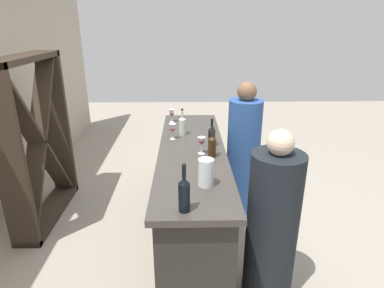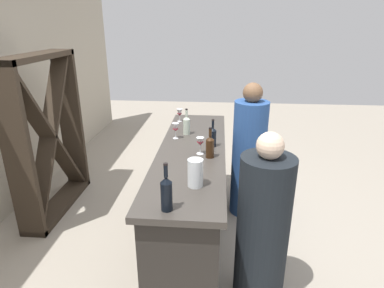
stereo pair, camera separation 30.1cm
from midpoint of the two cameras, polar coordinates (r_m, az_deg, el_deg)
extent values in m
plane|color=#9E9384|center=(3.56, 2.51, -15.56)|extent=(12.00, 12.00, 0.00)
cube|color=#2A2723|center=(3.31, 2.64, -9.14)|extent=(2.30, 0.55, 0.92)
cube|color=#3D3833|center=(3.10, 2.78, -1.35)|extent=(2.38, 0.63, 0.05)
cube|color=#33281E|center=(3.43, -26.12, -2.08)|extent=(0.06, 0.28, 1.80)
cube|color=#33281E|center=(4.40, -18.71, 3.74)|extent=(0.06, 0.28, 1.80)
cube|color=#33281E|center=(3.73, -23.78, 13.90)|extent=(1.23, 0.28, 0.06)
cube|color=#33281E|center=(4.25, -20.38, -9.92)|extent=(1.23, 0.28, 0.06)
cube|color=#33281E|center=(3.90, -21.96, 1.19)|extent=(1.14, 0.20, 1.70)
cube|color=#33281E|center=(3.90, -21.96, 1.19)|extent=(1.14, 0.20, 1.70)
cylinder|color=black|center=(2.08, -0.33, -9.31)|extent=(0.08, 0.08, 0.20)
cone|color=black|center=(2.02, -0.33, -6.44)|extent=(0.08, 0.08, 0.04)
cylinder|color=black|center=(1.99, -0.34, -4.90)|extent=(0.03, 0.03, 0.08)
cylinder|color=black|center=(1.97, -0.34, -3.67)|extent=(0.03, 0.03, 0.01)
cylinder|color=#331E0F|center=(2.88, 6.17, -0.87)|extent=(0.07, 0.07, 0.17)
cone|color=#331E0F|center=(2.85, 6.24, 0.98)|extent=(0.07, 0.07, 0.03)
cylinder|color=#331E0F|center=(2.83, 6.28, 1.95)|extent=(0.03, 0.03, 0.07)
cylinder|color=black|center=(2.82, 6.31, 2.74)|extent=(0.03, 0.03, 0.01)
cylinder|color=black|center=(3.14, 6.39, 0.93)|extent=(0.07, 0.07, 0.16)
cone|color=black|center=(3.11, 6.46, 2.60)|extent=(0.07, 0.07, 0.03)
cylinder|color=black|center=(3.09, 6.50, 3.47)|extent=(0.02, 0.02, 0.07)
cylinder|color=black|center=(3.08, 6.53, 4.18)|extent=(0.03, 0.03, 0.01)
cylinder|color=#B7C6B2|center=(3.47, 1.52, 3.03)|extent=(0.08, 0.08, 0.17)
cone|color=#B7C6B2|center=(3.44, 1.54, 4.60)|extent=(0.08, 0.08, 0.03)
cylinder|color=#B7C6B2|center=(3.43, 1.55, 5.42)|extent=(0.03, 0.03, 0.07)
cylinder|color=black|center=(3.41, 1.56, 6.08)|extent=(0.03, 0.03, 0.01)
cylinder|color=white|center=(2.98, 4.33, -1.76)|extent=(0.07, 0.07, 0.00)
cylinder|color=white|center=(2.96, 4.35, -0.99)|extent=(0.01, 0.01, 0.08)
cone|color=white|center=(2.93, 4.40, 0.42)|extent=(0.07, 0.07, 0.07)
cone|color=maroon|center=(2.94, 4.38, 0.04)|extent=(0.06, 0.06, 0.03)
cylinder|color=white|center=(3.36, -0.33, 0.98)|extent=(0.06, 0.06, 0.00)
cylinder|color=white|center=(3.35, -0.33, 1.63)|extent=(0.01, 0.01, 0.08)
cone|color=white|center=(3.32, -0.33, 2.95)|extent=(0.07, 0.07, 0.08)
cone|color=maroon|center=(3.33, -0.33, 2.45)|extent=(0.06, 0.06, 0.02)
cylinder|color=white|center=(3.94, 0.00, 3.99)|extent=(0.06, 0.06, 0.00)
cylinder|color=white|center=(3.93, 0.00, 4.47)|extent=(0.01, 0.01, 0.06)
cone|color=white|center=(3.91, 0.00, 5.54)|extent=(0.07, 0.07, 0.09)
cone|color=maroon|center=(3.92, 0.00, 5.17)|extent=(0.06, 0.06, 0.03)
cylinder|color=silver|center=(2.37, 4.25, -5.16)|extent=(0.12, 0.12, 0.21)
cylinder|color=black|center=(2.60, 15.63, -15.01)|extent=(0.40, 0.40, 1.24)
sphere|color=beige|center=(2.27, 17.33, -0.36)|extent=(0.19, 0.19, 0.19)
cylinder|color=#284C8C|center=(3.71, 12.20, -2.70)|extent=(0.38, 0.38, 1.32)
sphere|color=brown|center=(3.49, 13.14, 8.76)|extent=(0.21, 0.21, 0.21)
camera|label=1|loc=(0.15, -87.19, 1.06)|focal=30.32mm
camera|label=2|loc=(0.15, 92.81, -1.06)|focal=30.32mm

